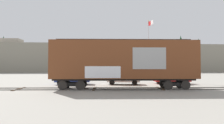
{
  "coord_description": "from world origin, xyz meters",
  "views": [
    {
      "loc": [
        -3.07,
        -17.57,
        2.26
      ],
      "look_at": [
        -1.57,
        2.39,
        2.77
      ],
      "focal_mm": 28.23,
      "sensor_mm": 36.0,
      "label": 1
    }
  ],
  "objects_px": {
    "flagpole": "(149,43)",
    "parked_car_blue": "(72,77)",
    "freight_car": "(124,61)",
    "parked_car_red": "(171,77)",
    "parked_car_white": "(123,77)"
  },
  "relations": [
    {
      "from": "flagpole",
      "to": "parked_car_blue",
      "type": "relative_size",
      "value": 2.3
    },
    {
      "from": "parked_car_red",
      "to": "parked_car_blue",
      "type": "bearing_deg",
      "value": 178.97
    },
    {
      "from": "parked_car_white",
      "to": "freight_car",
      "type": "bearing_deg",
      "value": -96.47
    },
    {
      "from": "parked_car_blue",
      "to": "parked_car_red",
      "type": "distance_m",
      "value": 12.79
    },
    {
      "from": "parked_car_blue",
      "to": "parked_car_white",
      "type": "relative_size",
      "value": 1.01
    },
    {
      "from": "freight_car",
      "to": "parked_car_red",
      "type": "relative_size",
      "value": 3.15
    },
    {
      "from": "parked_car_blue",
      "to": "parked_car_white",
      "type": "height_order",
      "value": "parked_car_blue"
    },
    {
      "from": "parked_car_blue",
      "to": "parked_car_red",
      "type": "height_order",
      "value": "parked_car_blue"
    },
    {
      "from": "freight_car",
      "to": "parked_car_red",
      "type": "distance_m",
      "value": 8.69
    },
    {
      "from": "freight_car",
      "to": "parked_car_red",
      "type": "bearing_deg",
      "value": 35.0
    },
    {
      "from": "flagpole",
      "to": "parked_car_blue",
      "type": "height_order",
      "value": "flagpole"
    },
    {
      "from": "freight_car",
      "to": "flagpole",
      "type": "distance_m",
      "value": 12.37
    },
    {
      "from": "flagpole",
      "to": "parked_car_white",
      "type": "bearing_deg",
      "value": -131.14
    },
    {
      "from": "parked_car_blue",
      "to": "flagpole",
      "type": "bearing_deg",
      "value": 25.16
    },
    {
      "from": "flagpole",
      "to": "parked_car_red",
      "type": "height_order",
      "value": "flagpole"
    }
  ]
}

